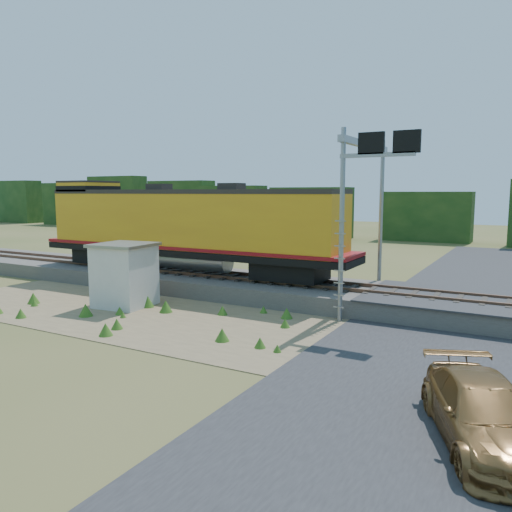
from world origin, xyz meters
The scene contains 11 objects.
ground centered at (0.00, 0.00, 0.00)m, with size 140.00×140.00×0.00m, color #475123.
ballast centered at (0.00, 6.00, 0.40)m, with size 70.00×5.00×0.80m, color slate.
rails centered at (0.00, 6.00, 0.88)m, with size 70.00×1.54×0.16m.
dirt_shoulder centered at (-2.00, 0.50, 0.01)m, with size 26.00×8.00×0.03m, color #8C7754.
road centered at (7.00, 0.74, 0.09)m, with size 7.00×66.00×0.86m.
tree_line_north centered at (0.00, 38.00, 3.07)m, with size 130.00×3.00×6.50m.
weed_clumps centered at (-3.50, 0.10, 0.00)m, with size 15.00×6.20×0.56m, color #3A691E, non-canonical shape.
locomotive centered at (-6.65, 6.00, 3.31)m, with size 18.50×2.82×4.77m.
shed centered at (-6.13, 1.03, 1.43)m, with size 2.61×2.61×2.83m.
signal_gantry centered at (3.54, 5.32, 5.60)m, with size 2.98×6.20×7.51m.
car centered at (9.00, -4.64, 0.65)m, with size 1.83×4.51×1.31m, color olive.
Camera 1 is at (9.64, -15.21, 5.08)m, focal length 35.00 mm.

